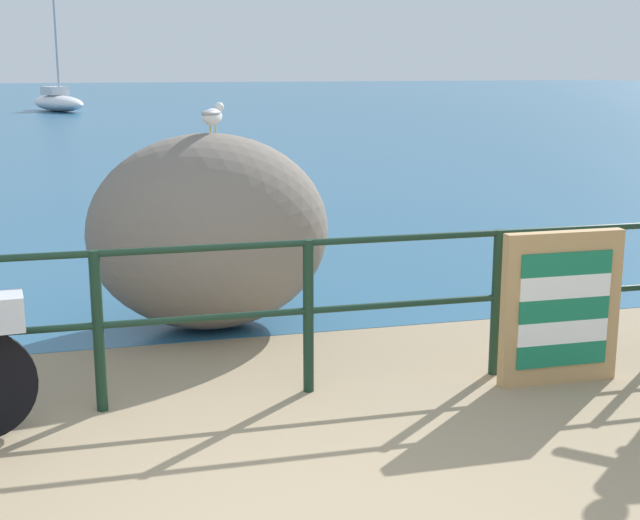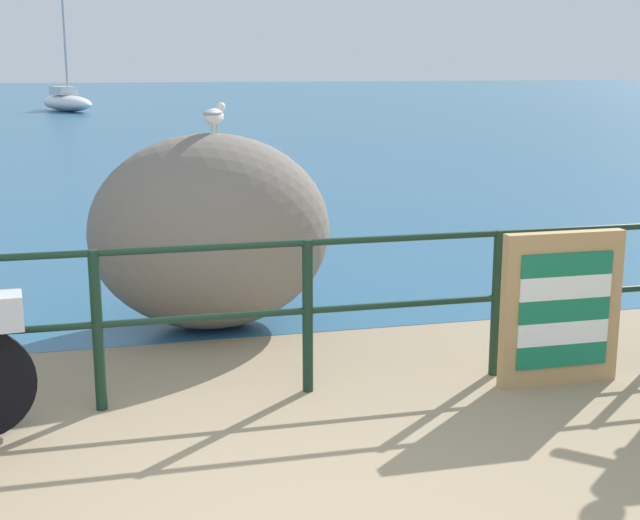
# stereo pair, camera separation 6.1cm
# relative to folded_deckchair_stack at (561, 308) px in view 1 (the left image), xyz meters

# --- Properties ---
(ground_plane) EXTENTS (120.00, 120.00, 0.10)m
(ground_plane) POSITION_rel_folded_deckchair_stack_xyz_m (-2.34, 18.31, -0.57)
(ground_plane) COLOR #937F60
(sea_surface) EXTENTS (120.00, 90.00, 0.01)m
(sea_surface) POSITION_rel_folded_deckchair_stack_xyz_m (-2.34, 46.50, -0.52)
(sea_surface) COLOR #285B7F
(sea_surface) RESTS_ON ground_plane
(promenade_railing) EXTENTS (9.34, 0.07, 1.02)m
(promenade_railing) POSITION_rel_folded_deckchair_stack_xyz_m (-2.34, 0.25, 0.12)
(promenade_railing) COLOR black
(promenade_railing) RESTS_ON ground_plane
(folded_deckchair_stack) EXTENTS (0.84, 0.10, 1.04)m
(folded_deckchair_stack) POSITION_rel_folded_deckchair_stack_xyz_m (0.00, 0.00, 0.00)
(folded_deckchair_stack) COLOR tan
(folded_deckchair_stack) RESTS_ON ground_plane
(breakwater_boulder_main) EXTENTS (1.94, 1.48, 1.58)m
(breakwater_boulder_main) POSITION_rel_folded_deckchair_stack_xyz_m (-2.10, 1.89, 0.27)
(breakwater_boulder_main) COLOR slate
(breakwater_boulder_main) RESTS_ON ground
(seagull) EXTENTS (0.25, 0.32, 0.23)m
(seagull) POSITION_rel_folded_deckchair_stack_xyz_m (-2.04, 1.88, 1.20)
(seagull) COLOR gold
(seagull) RESTS_ON breakwater_boulder_main
(sailboat) EXTENTS (3.01, 4.54, 4.90)m
(sailboat) POSITION_rel_folded_deckchair_stack_xyz_m (-4.30, 35.85, -0.10)
(sailboat) COLOR white
(sailboat) RESTS_ON sea_surface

